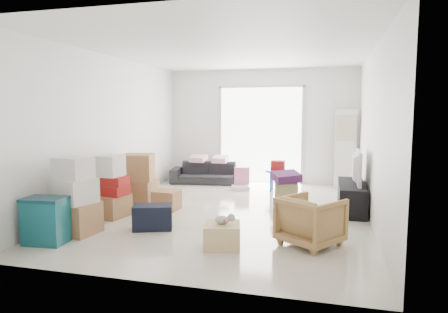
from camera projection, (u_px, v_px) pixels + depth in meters
room_shell at (231, 133)px, 6.70m from camera, size 4.98×6.48×3.18m
sliding_door at (260, 131)px, 9.57m from camera, size 2.10×0.04×2.33m
ac_tower at (345, 149)px, 8.80m from camera, size 0.45×0.30×1.75m
tv_console at (351, 197)px, 6.87m from camera, size 0.43×1.43×0.48m
television at (352, 180)px, 6.84m from camera, size 0.58×0.99×0.13m
sofa at (207, 169)px, 9.51m from camera, size 1.77×0.72×0.67m
pillow_left at (198, 152)px, 9.52m from camera, size 0.43×0.36×0.12m
pillow_right at (220, 153)px, 9.37m from camera, size 0.41×0.34×0.13m
armchair at (311, 218)px, 5.07m from camera, size 0.91×0.90×0.69m
storage_bins at (46, 220)px, 5.13m from camera, size 0.56×0.42×0.61m
box_stack_a at (75, 200)px, 5.54m from camera, size 0.64×0.58×1.07m
box_stack_b at (110, 190)px, 6.45m from camera, size 0.58×0.57×1.00m
box_stack_c at (138, 180)px, 7.32m from camera, size 0.64×0.64×0.93m
loose_box at (167, 200)px, 6.93m from camera, size 0.42×0.42×0.34m
duffel_bag at (153, 217)px, 5.78m from camera, size 0.64×0.51×0.35m
ottoman at (286, 194)px, 7.31m from camera, size 0.46×0.46×0.41m
blanket at (286, 179)px, 7.28m from camera, size 0.60×0.60×0.14m
kids_table at (278, 169)px, 8.53m from camera, size 0.53×0.53×0.66m
toy_walker at (241, 183)px, 8.75m from camera, size 0.45×0.43×0.48m
wood_crate at (222, 235)px, 5.02m from camera, size 0.54×0.54×0.30m
plush_bunny at (224, 219)px, 4.99m from camera, size 0.25×0.15×0.13m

